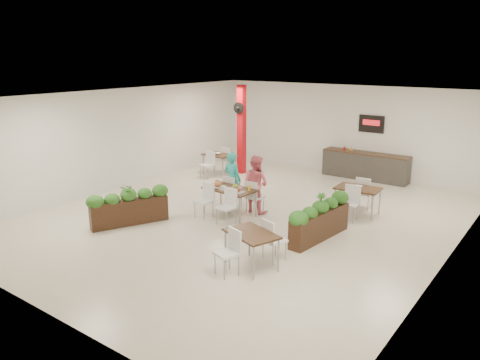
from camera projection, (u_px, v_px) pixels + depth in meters
name	position (u px, v px, depth m)	size (l,w,h in m)	color
ground	(248.00, 216.00, 12.61)	(12.00, 12.00, 0.00)	beige
room_shell	(249.00, 143.00, 12.09)	(10.10, 12.10, 3.22)	white
red_column	(241.00, 129.00, 16.85)	(0.40, 0.41, 3.20)	red
service_counter	(365.00, 165.00, 16.32)	(3.00, 0.64, 2.20)	#2E2C29
main_table	(229.00, 192.00, 12.58)	(1.45, 1.70, 0.92)	black
diner_man	(232.00, 179.00, 13.27)	(0.58, 0.38, 1.59)	#29B5B0
diner_woman	(256.00, 184.00, 12.81)	(0.78, 0.60, 1.60)	#F56D7F
planter_left	(129.00, 205.00, 11.91)	(1.13, 1.93, 1.09)	black
planter_right	(320.00, 218.00, 10.96)	(0.58, 2.14, 1.13)	black
side_table_a	(218.00, 158.00, 16.89)	(1.10, 1.64, 0.92)	black
side_table_b	(358.00, 192.00, 12.65)	(1.20, 1.64, 0.92)	black
side_table_c	(251.00, 239.00, 9.46)	(1.28, 1.67, 0.92)	black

